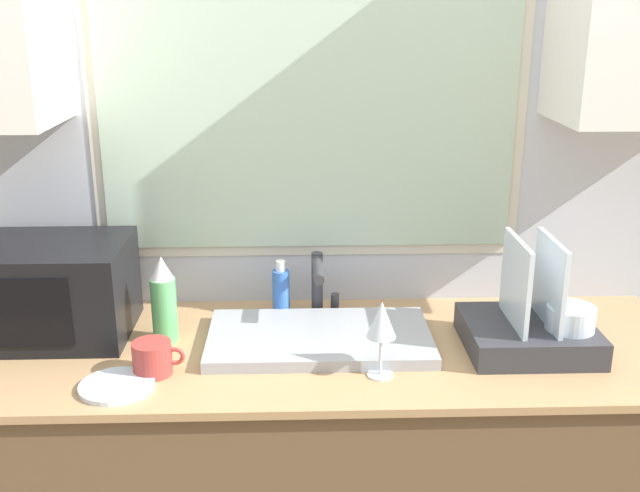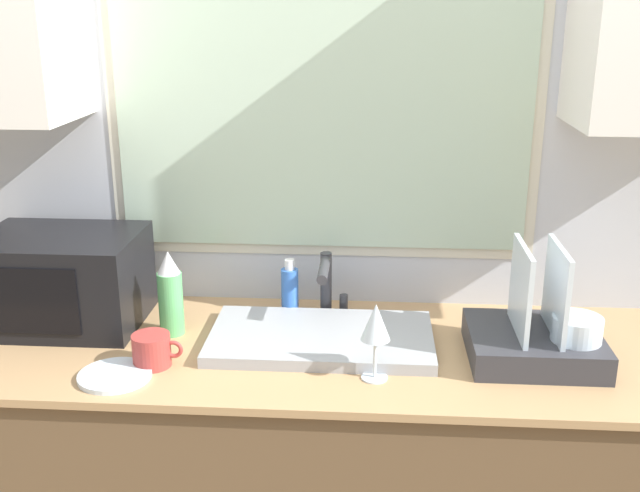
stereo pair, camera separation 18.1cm
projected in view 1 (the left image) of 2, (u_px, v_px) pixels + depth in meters
wall_back at (309, 151)px, 2.08m from camera, size 6.00×0.38×2.60m
sink_basin at (319, 338)px, 1.93m from camera, size 0.57×0.33×0.03m
faucet at (319, 281)px, 2.05m from camera, size 0.08×0.19×0.18m
microwave at (47, 289)px, 1.96m from camera, size 0.42×0.32×0.25m
dish_rack at (533, 326)px, 1.89m from camera, size 0.32×0.28×0.29m
spray_bottle at (164, 301)px, 1.92m from camera, size 0.07×0.07×0.23m
soap_bottle at (281, 292)px, 2.08m from camera, size 0.05×0.05×0.16m
mug_near_sink at (153, 358)px, 1.77m from camera, size 0.12×0.09×0.08m
wine_glass at (382, 322)px, 1.73m from camera, size 0.07×0.07×0.19m
small_plate at (117, 386)px, 1.71m from camera, size 0.17×0.17×0.01m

